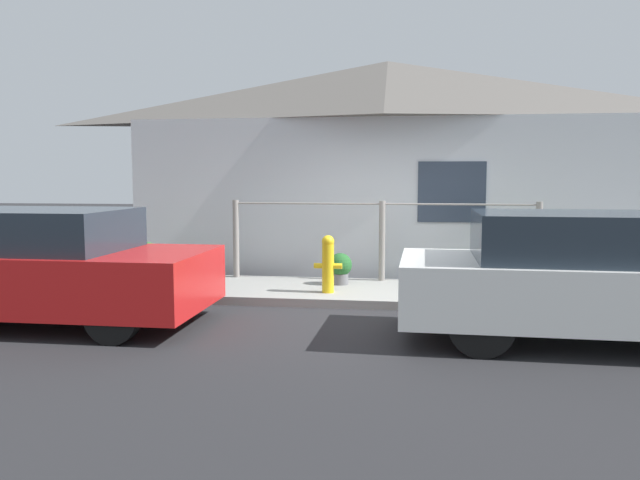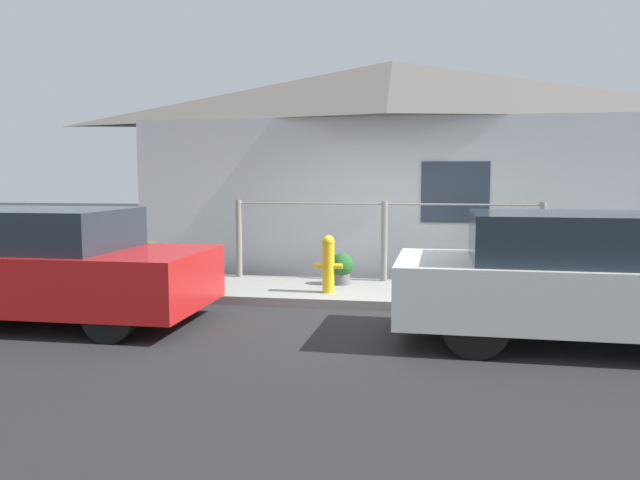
% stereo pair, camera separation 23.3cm
% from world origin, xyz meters
% --- Properties ---
extents(ground_plane, '(60.00, 60.00, 0.00)m').
position_xyz_m(ground_plane, '(0.00, 0.00, 0.00)').
color(ground_plane, '#262628').
extents(sidewalk, '(24.00, 1.84, 0.12)m').
position_xyz_m(sidewalk, '(0.00, 0.92, 0.06)').
color(sidewalk, gray).
rests_on(sidewalk, ground_plane).
extents(house, '(9.28, 2.23, 3.86)m').
position_xyz_m(house, '(0.00, 3.24, 3.08)').
color(house, silver).
rests_on(house, ground_plane).
extents(fence, '(4.90, 0.10, 1.28)m').
position_xyz_m(fence, '(0.00, 1.69, 0.82)').
color(fence, gray).
rests_on(fence, sidewalk).
extents(car_left, '(3.84, 1.80, 1.39)m').
position_xyz_m(car_left, '(-3.90, -1.32, 0.69)').
color(car_left, red).
rests_on(car_left, ground_plane).
extents(car_right, '(4.32, 1.81, 1.40)m').
position_xyz_m(car_right, '(2.45, -1.32, 0.71)').
color(car_right, white).
rests_on(car_right, ground_plane).
extents(fire_hydrant, '(0.40, 0.18, 0.83)m').
position_xyz_m(fire_hydrant, '(-0.72, 0.53, 0.55)').
color(fire_hydrant, yellow).
rests_on(fire_hydrant, sidewalk).
extents(potted_plant_near_hydrant, '(0.36, 0.36, 0.49)m').
position_xyz_m(potted_plant_near_hydrant, '(-0.62, 1.24, 0.38)').
color(potted_plant_near_hydrant, slate).
rests_on(potted_plant_near_hydrant, sidewalk).
extents(potted_plant_by_fence, '(0.50, 0.50, 0.62)m').
position_xyz_m(potted_plant_by_fence, '(-3.75, 1.20, 0.47)').
color(potted_plant_by_fence, '#9E5638').
rests_on(potted_plant_by_fence, sidewalk).
extents(potted_plant_corner, '(0.55, 0.55, 0.65)m').
position_xyz_m(potted_plant_corner, '(1.86, 1.50, 0.48)').
color(potted_plant_corner, '#9E5638').
rests_on(potted_plant_corner, sidewalk).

